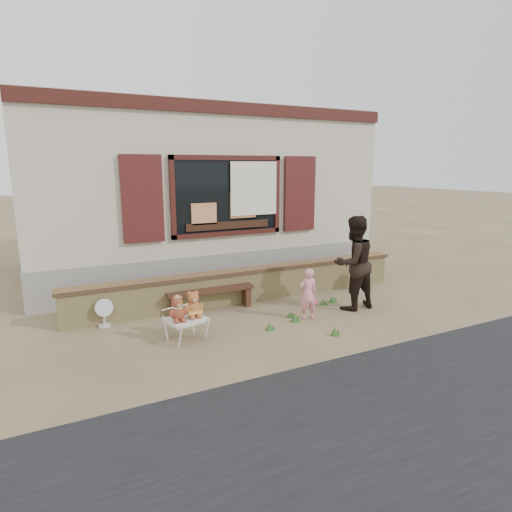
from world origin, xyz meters
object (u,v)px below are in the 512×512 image
bench (210,294)px  child (308,294)px  teddy_bear_left (178,308)px  folding_chair (186,320)px  adult (353,263)px  teddy_bear_right (193,304)px

bench → child: bearing=-39.9°
teddy_bear_left → child: size_ratio=0.42×
bench → folding_chair: 1.44m
teddy_bear_left → child: bearing=-14.7°
child → adult: 1.17m
folding_chair → adult: (3.30, 0.04, 0.57)m
folding_chair → teddy_bear_right: 0.28m
teddy_bear_right → teddy_bear_left: bearing=-180.0°
teddy_bear_left → child: child is taller
folding_chair → teddy_bear_left: size_ratio=1.72×
adult → teddy_bear_left: bearing=-2.0°
child → teddy_bear_left: bearing=7.2°
bench → teddy_bear_right: (-0.70, -1.14, 0.25)m
folding_chair → child: bearing=-15.6°
bench → folding_chair: bearing=-123.2°
child → adult: adult is taller
adult → teddy_bear_right: bearing=-3.1°
adult → folding_chair: bearing=-2.5°
bench → teddy_bear_left: 1.57m
folding_chair → child: 2.22m
teddy_bear_right → adult: size_ratio=0.24×
child → teddy_bear_right: bearing=5.3°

